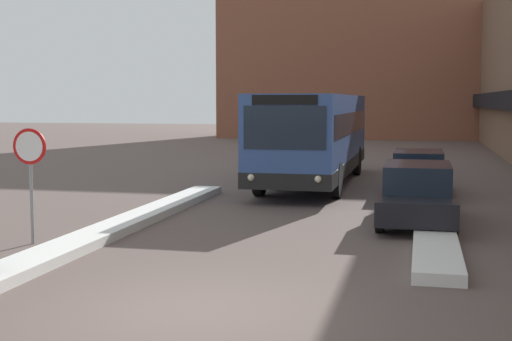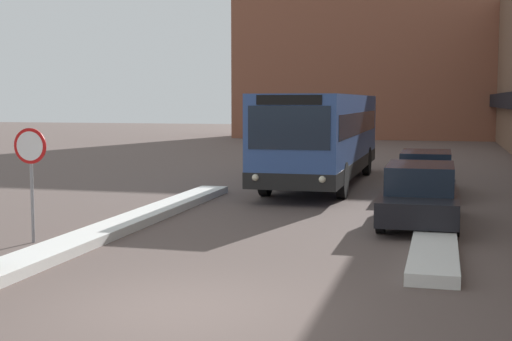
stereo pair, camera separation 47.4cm
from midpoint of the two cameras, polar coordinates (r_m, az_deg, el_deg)
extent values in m
plane|color=brown|center=(10.57, -6.91, -11.13)|extent=(160.00, 160.00, 0.00)
cube|color=brown|center=(60.13, 9.84, 10.97)|extent=(26.00, 8.00, 17.50)
cube|color=silver|center=(17.25, -11.44, -4.30)|extent=(0.90, 14.08, 0.21)
cube|color=silver|center=(16.64, 13.28, -4.67)|extent=(0.90, 9.34, 0.22)
cube|color=#335193|center=(25.96, 4.19, 3.00)|extent=(2.70, 11.75, 2.75)
cube|color=black|center=(26.04, 4.17, 0.50)|extent=(2.72, 11.77, 0.48)
cube|color=#192333|center=(25.95, 4.19, 3.85)|extent=(2.72, 10.81, 0.76)
cube|color=#192333|center=(20.16, 1.61, 3.44)|extent=(2.37, 0.03, 1.24)
cube|color=black|center=(20.14, 1.62, 5.67)|extent=(1.89, 0.03, 0.28)
sphere|color=#F2EAC6|center=(20.46, -1.07, -0.57)|extent=(0.20, 0.20, 0.20)
sphere|color=#F2EAC6|center=(20.08, 4.31, -0.70)|extent=(0.20, 0.20, 0.20)
cylinder|color=black|center=(22.73, -0.32, -0.62)|extent=(0.28, 1.15, 1.15)
cylinder|color=black|center=(22.29, 5.84, -0.77)|extent=(0.28, 1.15, 1.15)
cylinder|color=black|center=(29.83, 2.92, 0.86)|extent=(0.28, 1.15, 1.15)
cylinder|color=black|center=(29.50, 7.62, 0.76)|extent=(0.28, 1.15, 1.15)
cube|color=black|center=(18.04, 12.03, -2.49)|extent=(1.81, 4.62, 0.56)
cube|color=#192333|center=(18.08, 12.07, -0.51)|extent=(1.59, 2.54, 0.67)
cylinder|color=black|center=(16.67, 14.76, -3.98)|extent=(0.20, 0.63, 0.63)
cylinder|color=black|center=(16.69, 9.08, -3.85)|extent=(0.20, 0.63, 0.63)
cylinder|color=black|center=(19.50, 14.52, -2.60)|extent=(0.20, 0.63, 0.63)
cylinder|color=black|center=(19.52, 9.67, -2.49)|extent=(0.20, 0.63, 0.63)
cube|color=#38383D|center=(23.85, 12.29, -0.59)|extent=(1.78, 4.76, 0.50)
cube|color=#192333|center=(23.91, 12.32, 0.79)|extent=(1.56, 2.62, 0.63)
cylinder|color=black|center=(22.41, 14.29, -1.50)|extent=(0.20, 0.67, 0.67)
cylinder|color=black|center=(22.43, 10.16, -1.40)|extent=(0.20, 0.67, 0.67)
cylinder|color=black|center=(25.34, 14.15, -0.69)|extent=(0.20, 0.67, 0.67)
cylinder|color=black|center=(25.36, 10.50, -0.61)|extent=(0.20, 0.67, 0.67)
cylinder|color=gray|center=(15.86, -18.36, -1.22)|extent=(0.07, 0.07, 2.46)
cylinder|color=red|center=(15.77, -18.49, 1.84)|extent=(0.76, 0.03, 0.76)
cylinder|color=white|center=(15.76, -18.52, 1.84)|extent=(0.62, 0.01, 0.62)
camera|label=1|loc=(0.24, -90.84, -0.08)|focal=50.00mm
camera|label=2|loc=(0.24, 89.16, 0.08)|focal=50.00mm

